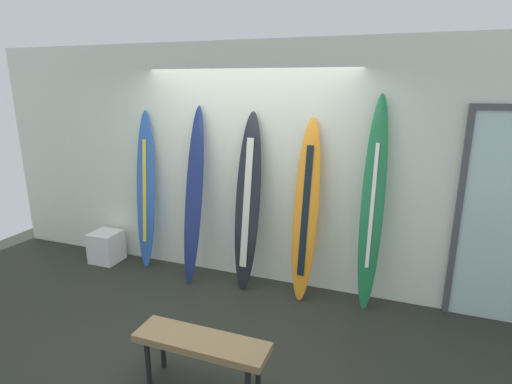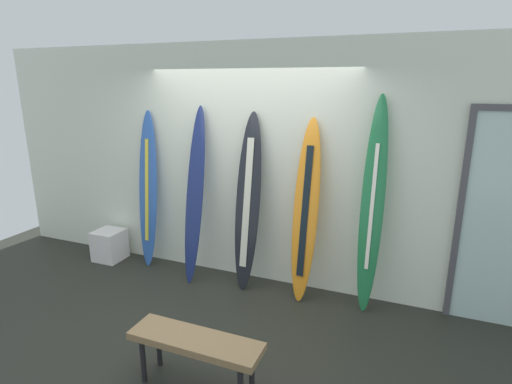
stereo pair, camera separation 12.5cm
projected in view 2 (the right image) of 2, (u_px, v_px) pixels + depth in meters
ground at (203, 329)px, 4.04m from camera, size 8.00×8.00×0.04m
wall_back at (252, 165)px, 4.83m from camera, size 7.20×0.20×2.80m
surfboard_cobalt at (148, 192)px, 5.20m from camera, size 0.27×0.28×2.02m
surfboard_navy at (195, 196)px, 4.81m from camera, size 0.22×0.47×2.10m
surfboard_charcoal at (248, 204)px, 4.62m from camera, size 0.31×0.40×2.04m
surfboard_sunset at (306, 213)px, 4.38m from camera, size 0.30×0.40×2.01m
surfboard_emerald at (372, 209)px, 4.12m from camera, size 0.24×0.32×2.25m
display_block_left at (110, 245)px, 5.53m from camera, size 0.37×0.37×0.41m
bench at (195, 344)px, 3.14m from camera, size 1.07×0.31×0.45m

